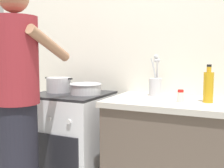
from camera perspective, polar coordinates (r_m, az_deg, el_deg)
back_wall at (r=2.47m, az=6.95°, el=6.47°), size 3.20×0.10×2.50m
countertop at (r=2.18m, az=12.75°, el=-14.98°), size 1.00×0.60×0.90m
stove_range at (r=2.52m, az=-8.19°, el=-12.08°), size 0.60×0.62×0.90m
pot at (r=2.50m, az=-10.83°, el=-0.17°), size 0.28×0.21×0.13m
mixing_bowl at (r=2.34m, az=-5.41°, el=-0.86°), size 0.27×0.27×0.09m
utensil_crock at (r=2.25m, az=8.87°, el=-0.01°), size 0.10×0.10×0.33m
spice_bottle at (r=1.99m, az=13.82°, el=-2.42°), size 0.04×0.04×0.09m
oil_bottle at (r=2.03m, az=19.09°, el=-0.47°), size 0.07×0.07×0.26m
person at (r=2.01m, az=-18.64°, el=-4.91°), size 0.41×0.50×1.70m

